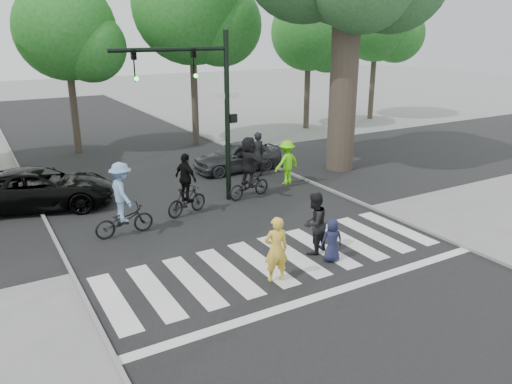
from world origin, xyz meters
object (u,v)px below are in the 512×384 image
Objects in this scene: cyclist_left at (123,204)px; cyclist_mid at (186,190)px; car_suv at (40,189)px; car_grey at (238,156)px; pedestrian_adult at (314,223)px; pedestrian_child at (332,240)px; cyclist_right at (249,171)px; pedestrian_woman at (276,249)px; traffic_signal at (205,95)px.

cyclist_left is 2.46m from cyclist_mid.
car_grey is at bearing -67.45° from car_suv.
car_grey is at bearing -125.08° from pedestrian_adult.
cyclist_right is at bearing -79.46° from pedestrian_child.
pedestrian_child is 0.31× the size of car_grey.
pedestrian_woman is 0.96× the size of pedestrian_adult.
cyclist_mid is 0.54× the size of car_grey.
car_suv is (-4.25, 8.73, -0.14)m from pedestrian_woman.
pedestrian_adult is at bearing -68.23° from cyclist_mid.
cyclist_left is at bearing -63.65° from pedestrian_adult.
cyclist_mid reaches higher than pedestrian_child.
cyclist_right is at bearing -6.83° from traffic_signal.
car_grey is (8.30, 0.78, -0.03)m from car_suv.
cyclist_mid is (-1.97, 5.32, 0.27)m from pedestrian_child.
pedestrian_woman is 0.74× the size of cyclist_left.
car_suv is at bearing -50.30° from pedestrian_woman.
car_grey is (4.12, 4.01, -0.20)m from cyclist_mid.
traffic_signal is 2.59× the size of cyclist_right.
traffic_signal is 3.29m from cyclist_mid.
cyclist_right is at bearing 13.38° from cyclist_left.
cyclist_mid is (-1.10, -0.69, -3.03)m from traffic_signal.
traffic_signal is at bearing -102.38° from pedestrian_adult.
pedestrian_woman is 0.80× the size of cyclist_mid.
pedestrian_woman is 10.34m from car_grey.
pedestrian_child is 5.68m from cyclist_mid.
cyclist_left is (-3.45, -1.39, -2.91)m from traffic_signal.
pedestrian_woman is at bearing -89.35° from cyclist_mid.
car_grey is (2.26, 8.66, -0.21)m from pedestrian_adult.
car_suv reaches higher than pedestrian_child.
cyclist_left is at bearing -49.53° from pedestrian_woman.
cyclist_left is 4.35m from car_suv.
cyclist_mid is (2.35, 0.70, -0.12)m from cyclist_left.
car_grey is at bearing -85.26° from pedestrian_child.
pedestrian_woman is at bearing -63.30° from cyclist_left.
car_grey is at bearing 68.02° from cyclist_right.
cyclist_mid reaches higher than pedestrian_woman.
cyclist_mid is at bearing -52.01° from pedestrian_child.
pedestrian_woman is at bearing -136.91° from car_suv.
car_suv is 8.33m from car_grey.
car_grey is at bearing 47.74° from traffic_signal.
car_suv is at bearing 154.33° from traffic_signal.
cyclist_right is at bearing 10.44° from cyclist_mid.
pedestrian_adult is 0.77× the size of cyclist_right.
traffic_signal is 1.51× the size of car_grey.
cyclist_left reaches higher than car_grey.
car_suv is (-6.04, 7.88, -0.18)m from pedestrian_adult.
cyclist_right is at bearing -99.93° from pedestrian_woman.
car_suv is at bearing -84.37° from car_grey.
car_grey reaches higher than pedestrian_child.
pedestrian_adult is 0.45× the size of car_grey.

